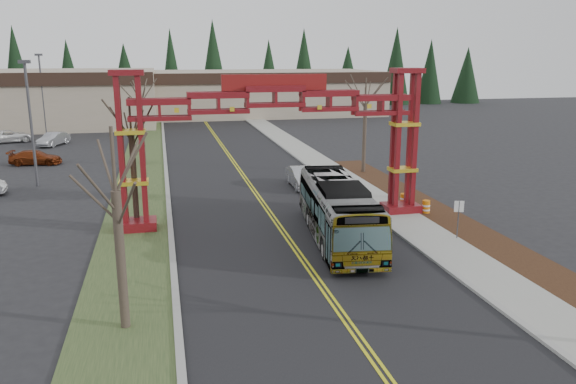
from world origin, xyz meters
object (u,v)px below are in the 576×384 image
object	(u,v)px
parked_car_mid_a	(35,158)
bare_tree_right_far	(365,104)
light_pole_near	(30,115)
barrel_mid	(404,200)
retail_building_east	(260,92)
transit_bus	(338,211)
bare_tree_median_mid	(131,136)
barrel_north	(409,193)
parked_car_far_b	(9,136)
bare_tree_median_far	(140,99)
gateway_arch	(275,121)
silver_sedan	(302,177)
barrel_south	(426,207)
street_sign	(459,212)
light_pole_far	(42,88)
parked_car_far_a	(53,139)
bare_tree_median_near	(116,192)

from	to	relation	value
parked_car_mid_a	bare_tree_right_far	xyz separation A→B (m)	(27.54, -9.92, 5.09)
bare_tree_right_far	light_pole_near	size ratio (longest dim) A/B	0.84
barrel_mid	retail_building_east	bearing A→B (deg)	88.86
transit_bus	light_pole_near	world-z (taller)	light_pole_near
bare_tree_median_mid	barrel_north	world-z (taller)	bare_tree_median_mid
transit_bus	barrel_mid	size ratio (longest dim) A/B	12.89
bare_tree_right_far	barrel_north	size ratio (longest dim) A/B	8.12
transit_bus	parked_car_far_b	size ratio (longest dim) A/B	2.24
retail_building_east	bare_tree_right_far	size ratio (longest dim) A/B	4.85
bare_tree_median_far	light_pole_near	bearing A→B (deg)	-138.52
gateway_arch	bare_tree_median_mid	distance (m)	8.05
silver_sedan	parked_car_far_b	distance (m)	39.20
barrel_south	parked_car_mid_a	bearing A→B (deg)	139.87
parked_car_mid_a	street_sign	distance (m)	38.18
bare_tree_right_far	light_pole_near	distance (m)	25.69
bare_tree_median_mid	retail_building_east	bearing A→B (deg)	73.65
gateway_arch	parked_car_mid_a	bearing A→B (deg)	128.49
barrel_mid	bare_tree_median_mid	bearing A→B (deg)	-177.58
barrel_mid	light_pole_far	bearing A→B (deg)	124.88
parked_car_far_a	barrel_south	distance (m)	43.47
silver_sedan	parked_car_far_b	size ratio (longest dim) A/B	0.90
gateway_arch	parked_car_far_b	size ratio (longest dim) A/B	3.56
silver_sedan	bare_tree_median_near	xyz separation A→B (m)	(-11.69, -20.11, 4.35)
bare_tree_right_far	barrel_north	bearing A→B (deg)	-90.70
barrel_south	bare_tree_median_near	bearing A→B (deg)	-146.96
street_sign	barrel_mid	bearing A→B (deg)	89.54
parked_car_far_b	light_pole_far	world-z (taller)	light_pole_far
bare_tree_median_far	transit_bus	bearing A→B (deg)	-65.95
parked_car_far_a	bare_tree_median_near	size ratio (longest dim) A/B	0.60
bare_tree_median_mid	light_pole_near	size ratio (longest dim) A/B	0.80
parked_car_mid_a	bare_tree_median_near	bearing A→B (deg)	-157.56
parked_car_far_a	bare_tree_right_far	bearing A→B (deg)	-14.71
barrel_north	parked_car_far_b	bearing A→B (deg)	134.25
bare_tree_median_far	street_sign	world-z (taller)	bare_tree_median_far
silver_sedan	bare_tree_median_near	world-z (taller)	bare_tree_median_near
light_pole_near	barrel_mid	distance (m)	27.53
silver_sedan	parked_car_far_a	xyz separation A→B (m)	(-21.55, 25.08, -0.04)
bare_tree_median_mid	bare_tree_median_far	size ratio (longest dim) A/B	0.91
gateway_arch	light_pole_far	xyz separation A→B (m)	(-20.32, 43.08, -0.34)
bare_tree_right_far	street_sign	xyz separation A→B (m)	(-1.26, -17.77, -4.17)
barrel_north	barrel_south	bearing A→B (deg)	-97.90
silver_sedan	bare_tree_right_far	world-z (taller)	bare_tree_right_far
silver_sedan	barrel_mid	size ratio (longest dim) A/B	5.20
parked_car_far_b	light_pole_near	bearing A→B (deg)	173.00
parked_car_far_a	light_pole_far	distance (m)	11.29
retail_building_east	barrel_mid	bearing A→B (deg)	-91.14
gateway_arch	parked_car_mid_a	xyz separation A→B (m)	(-17.54, 22.05, -5.33)
parked_car_far_a	bare_tree_median_mid	xyz separation A→B (m)	(9.85, -32.62, 4.54)
retail_building_east	bare_tree_right_far	bearing A→B (deg)	-90.00
transit_bus	barrel_mid	world-z (taller)	transit_bus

